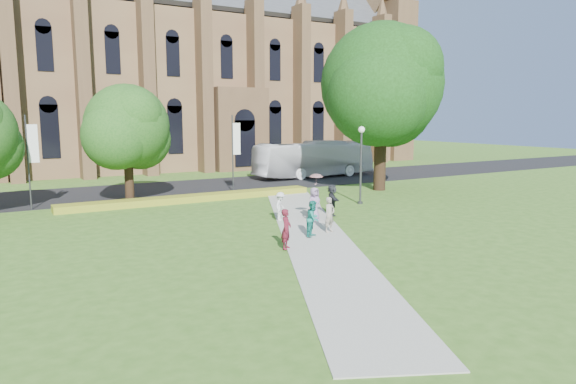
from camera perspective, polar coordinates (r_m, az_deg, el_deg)
ground at (r=25.75m, az=3.85°, el=-4.82°), size 160.00×160.00×0.00m
road at (r=43.50m, az=-11.11°, el=0.46°), size 160.00×10.00×0.02m
footpath at (r=26.56m, az=2.64°, el=-4.36°), size 15.58×28.54×0.04m
flower_hedge at (r=36.46m, az=-10.54°, el=-0.69°), size 18.00×1.40×0.45m
cathedral at (r=65.48m, az=-8.82°, el=14.50°), size 52.60×18.25×28.00m
streetlamp at (r=34.86m, az=8.12°, el=4.04°), size 0.44×0.44×5.24m
large_tree at (r=41.81m, az=10.39°, el=11.65°), size 9.60×9.60×13.20m
street_tree_1 at (r=36.15m, az=-17.48°, el=6.96°), size 5.60×5.60×8.05m
banner_pole_0 at (r=39.50m, az=-6.02°, el=4.71°), size 0.70×0.10×6.00m
banner_pole_1 at (r=36.08m, az=-26.76°, el=3.53°), size 0.70×0.10×6.00m
tour_coach at (r=50.28m, az=2.94°, el=3.67°), size 12.67×3.28×3.51m
pedestrian_0 at (r=22.80m, az=-0.20°, el=-4.13°), size 0.77×0.76×1.79m
pedestrian_1 at (r=25.13m, az=2.82°, el=-2.97°), size 1.10×1.05×1.79m
pedestrian_2 at (r=29.03m, az=-0.86°, el=-1.59°), size 1.18×1.15×1.62m
pedestrian_3 at (r=29.63m, az=2.97°, el=-1.24°), size 1.03×1.06×1.79m
pedestrian_4 at (r=29.03m, az=2.94°, el=-1.33°), size 1.02×0.76×1.89m
pedestrian_5 at (r=30.64m, az=4.92°, el=-0.85°), size 1.24×1.81×1.87m
pedestrian_6 at (r=26.16m, az=4.65°, el=-2.52°), size 0.75×0.59×1.80m
parasol at (r=29.03m, az=3.15°, el=1.22°), size 0.77×0.77×0.67m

